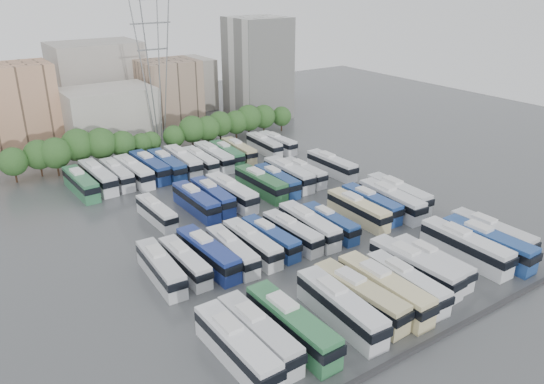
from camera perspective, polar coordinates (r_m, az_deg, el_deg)
ground at (r=83.10m, az=0.46°, el=-3.47°), size 220.00×220.00×0.00m
parapet at (r=62.62m, az=18.41°, el=-14.12°), size 56.00×0.50×0.50m
tree_line at (r=116.08m, az=-11.93°, el=6.03°), size 66.27×7.80×8.25m
city_buildings at (r=140.74m, az=-19.29°, el=9.59°), size 102.00×35.00×20.00m
apartment_tower at (r=143.73m, az=-1.54°, el=13.15°), size 14.00×14.00×26.00m
electricity_pylon at (r=121.28m, az=-12.61°, el=13.59°), size 9.00×6.91×33.83m
bus_r0_s0 at (r=55.09m, az=-3.84°, el=-16.23°), size 3.00×12.96×4.05m
bus_r0_s1 at (r=56.71m, az=-1.45°, el=-14.95°), size 2.98×12.62×3.94m
bus_r0_s2 at (r=57.69m, az=2.14°, el=-14.04°), size 3.21×13.57×4.24m
bus_r0_s4 at (r=60.72m, az=7.37°, el=-12.16°), size 3.61×13.55×4.21m
bus_r0_s5 at (r=62.94m, az=9.41°, el=-10.95°), size 3.56×13.32×4.14m
bus_r0_s6 at (r=64.63m, az=11.98°, el=-10.13°), size 2.98×13.56×4.25m
bus_r0_s7 at (r=66.83m, az=14.26°, el=-9.41°), size 3.05×12.14×3.78m
bus_r0_s8 at (r=70.00m, az=15.07°, el=-7.76°), size 3.46×13.34×4.15m
bus_r0_s9 at (r=72.11m, az=16.84°, el=-7.24°), size 2.58×11.72×3.68m
bus_r0_s11 at (r=76.86m, az=20.09°, el=-5.51°), size 3.05×13.58×4.25m
bus_r0_s12 at (r=78.79m, az=22.19°, el=-5.12°), size 3.42×13.64×4.25m
bus_r0_s13 at (r=82.10m, az=22.57°, el=-4.15°), size 2.97×12.78×4.00m
bus_r1_s0 at (r=69.27m, az=-11.88°, el=-7.97°), size 3.21×12.07×3.75m
bus_r1_s1 at (r=70.29m, az=-9.37°, el=-7.39°), size 2.56×11.25×3.52m
bus_r1_s2 at (r=71.31m, az=-6.91°, el=-6.56°), size 3.40×12.85×3.99m
bus_r1_s3 at (r=71.99m, az=-4.31°, el=-6.32°), size 3.01×11.61×3.61m
bus_r1_s4 at (r=73.64m, az=-2.15°, el=-5.52°), size 2.66×11.84×3.71m
bus_r1_s5 at (r=75.26m, az=-0.18°, el=-4.92°), size 3.01×11.36×3.53m
bus_r1_s6 at (r=76.77m, az=2.18°, el=-4.33°), size 2.97×11.51×3.58m
bus_r1_s7 at (r=78.62m, az=4.00°, el=-3.56°), size 3.08×12.54×3.91m
bus_r1_s8 at (r=80.16m, az=6.27°, el=-3.29°), size 2.41×11.04×3.46m
bus_r1_s10 at (r=84.59m, az=9.24°, el=-1.87°), size 2.83×12.40×3.88m
bus_r1_s11 at (r=87.28m, az=10.61°, el=-1.21°), size 2.86×12.13×3.79m
bus_r1_s12 at (r=88.70m, az=12.70°, el=-0.86°), size 3.57×13.38×4.16m
bus_r1_s13 at (r=91.76m, az=13.43°, el=-0.14°), size 3.43×13.18×4.10m
bus_r2_s2 at (r=85.15m, az=-12.32°, el=-2.12°), size 2.71×10.85×3.38m
bus_r2_s4 at (r=87.46m, az=-8.18°, el=-0.96°), size 2.86×12.42×3.89m
bus_r2_s5 at (r=89.25m, az=-6.42°, el=-0.40°), size 2.95×12.20×3.81m
bus_r2_s6 at (r=89.99m, az=-4.39°, el=-0.03°), size 3.18×13.07×4.08m
bus_r2_s8 at (r=93.66m, az=-1.21°, el=0.96°), size 3.21×13.04×4.07m
bus_r2_s9 at (r=95.36m, az=0.53°, el=1.26°), size 2.89×11.96×3.73m
bus_r2_s10 at (r=98.03m, az=1.81°, el=1.96°), size 3.05×13.01×4.07m
bus_r2_s11 at (r=99.77m, az=3.44°, el=2.15°), size 2.47×11.28×3.54m
bus_r2_s13 at (r=103.67m, az=6.44°, el=2.93°), size 2.82×12.34×3.86m
bus_r3_s0 at (r=99.72m, az=-19.87°, el=0.90°), size 3.24×12.70×3.95m
bus_r3_s1 at (r=101.66m, az=-18.23°, el=1.58°), size 3.40×13.28×4.13m
bus_r3_s2 at (r=102.48m, az=-16.36°, el=1.88°), size 2.79×12.12×3.79m
bus_r3_s3 at (r=102.63m, az=-14.65°, el=2.17°), size 3.42×13.02×4.05m
bus_r3_s4 at (r=104.43m, az=-13.04°, el=2.70°), size 3.40×13.23×4.12m
bus_r3_s5 at (r=104.76m, az=-11.26°, el=2.90°), size 2.83×12.91×4.05m
bus_r3_s6 at (r=106.09m, az=-9.58°, el=3.29°), size 3.34×13.27×4.13m
bus_r3_s7 at (r=106.63m, az=-7.73°, el=3.38°), size 2.68×11.77×3.69m
bus_r3_s8 at (r=108.26m, az=-6.29°, el=3.83°), size 2.96×12.76×3.99m
bus_r3_s9 at (r=110.15m, az=-4.87°, el=4.13°), size 3.11×11.74×3.65m
bus_r3_s10 at (r=112.09m, az=-3.59°, el=4.50°), size 3.05×11.77×3.66m
bus_r3_s12 at (r=115.80m, az=-0.85°, el=5.13°), size 3.01×11.66×3.63m
bus_r3_s13 at (r=117.32m, az=0.57°, el=5.34°), size 3.03×11.39×3.54m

